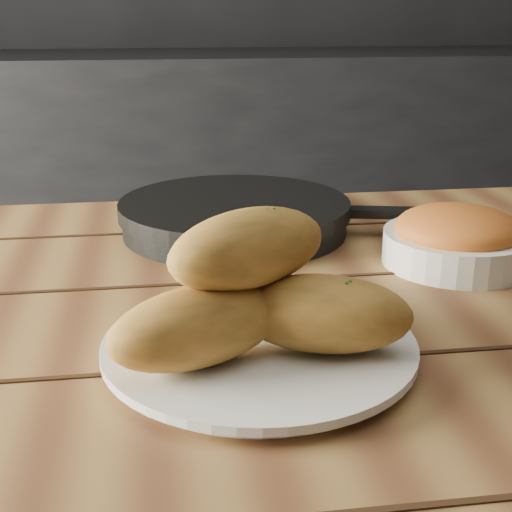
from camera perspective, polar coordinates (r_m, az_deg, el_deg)
The scene contains 6 objects.
counter at distance 2.52m, azimuth -5.00°, elevation 5.63°, with size 2.80×0.60×0.90m, color black.
table at distance 0.77m, azimuth 1.19°, elevation -11.06°, with size 1.56×0.96×0.75m.
plate at distance 0.64m, azimuth 0.26°, elevation -7.42°, with size 0.28×0.28×0.02m.
bread_rolls at distance 0.61m, azimuth -0.20°, elevation -2.93°, with size 0.27×0.23×0.12m.
skillet at distance 0.99m, azimuth -1.61°, elevation 3.25°, with size 0.45×0.32×0.05m.
bowl at distance 0.89m, azimuth 15.81°, elevation 1.35°, with size 0.18×0.18×0.07m.
Camera 1 is at (-0.13, -0.75, 1.05)m, focal length 50.00 mm.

